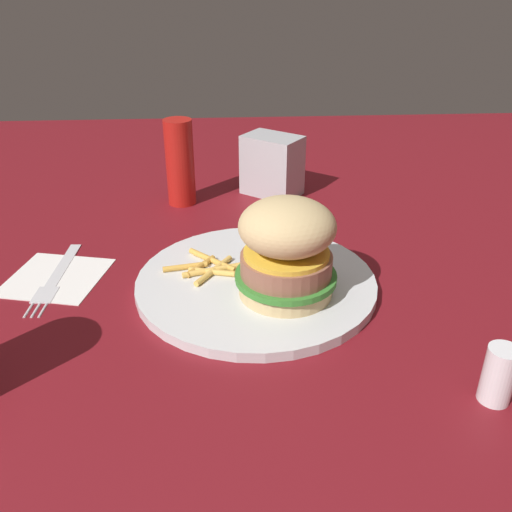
# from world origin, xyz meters

# --- Properties ---
(ground_plane) EXTENTS (1.60, 1.60, 0.00)m
(ground_plane) POSITION_xyz_m (0.00, 0.00, 0.00)
(ground_plane) COLOR maroon
(plate) EXTENTS (0.28, 0.28, 0.01)m
(plate) POSITION_xyz_m (0.01, 0.01, 0.01)
(plate) COLOR silver
(plate) RESTS_ON ground_plane
(sandwich) EXTENTS (0.11, 0.11, 0.11)m
(sandwich) POSITION_xyz_m (-0.02, 0.04, 0.07)
(sandwich) COLOR tan
(sandwich) RESTS_ON plate
(fries_pile) EXTENTS (0.10, 0.09, 0.01)m
(fries_pile) POSITION_xyz_m (0.06, -0.02, 0.02)
(fries_pile) COLOR #E5B251
(fries_pile) RESTS_ON plate
(napkin) EXTENTS (0.13, 0.13, 0.00)m
(napkin) POSITION_xyz_m (0.25, -0.03, 0.00)
(napkin) COLOR white
(napkin) RESTS_ON ground_plane
(fork) EXTENTS (0.03, 0.17, 0.00)m
(fork) POSITION_xyz_m (0.25, -0.03, 0.00)
(fork) COLOR silver
(fork) RESTS_ON napkin
(napkin_dispenser) EXTENTS (0.11, 0.10, 0.10)m
(napkin_dispenser) POSITION_xyz_m (-0.04, -0.29, 0.05)
(napkin_dispenser) COLOR #B7BABF
(napkin_dispenser) RESTS_ON ground_plane
(ketchup_bottle) EXTENTS (0.04, 0.04, 0.13)m
(ketchup_bottle) POSITION_xyz_m (0.11, -0.26, 0.07)
(ketchup_bottle) COLOR #B21914
(ketchup_bottle) RESTS_ON ground_plane
(salt_shaker) EXTENTS (0.03, 0.03, 0.06)m
(salt_shaker) POSITION_xyz_m (-0.19, 0.21, 0.03)
(salt_shaker) COLOR white
(salt_shaker) RESTS_ON ground_plane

